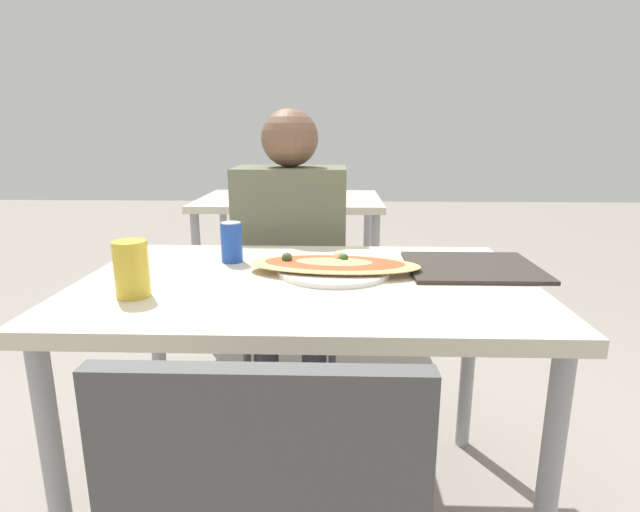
{
  "coord_description": "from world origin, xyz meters",
  "views": [
    {
      "loc": [
        0.08,
        -1.32,
        1.15
      ],
      "look_at": [
        0.04,
        0.02,
        0.81
      ],
      "focal_mm": 28.0,
      "sensor_mm": 36.0,
      "label": 1
    }
  ],
  "objects_px": {
    "dining_table": "(306,305)",
    "person_seated": "(291,239)",
    "soda_can": "(232,242)",
    "drink_glass": "(132,269)",
    "chair_far_seated": "(294,283)",
    "pizza_main": "(334,266)"
  },
  "relations": [
    {
      "from": "dining_table",
      "to": "chair_far_seated",
      "type": "distance_m",
      "value": 0.76
    },
    {
      "from": "soda_can",
      "to": "drink_glass",
      "type": "bearing_deg",
      "value": -117.21
    },
    {
      "from": "pizza_main",
      "to": "dining_table",
      "type": "bearing_deg",
      "value": -140.71
    },
    {
      "from": "dining_table",
      "to": "soda_can",
      "type": "distance_m",
      "value": 0.33
    },
    {
      "from": "dining_table",
      "to": "drink_glass",
      "type": "bearing_deg",
      "value": -158.4
    },
    {
      "from": "dining_table",
      "to": "person_seated",
      "type": "relative_size",
      "value": 1.01
    },
    {
      "from": "chair_far_seated",
      "to": "person_seated",
      "type": "xyz_separation_m",
      "value": [
        0.0,
        -0.11,
        0.22
      ]
    },
    {
      "from": "chair_far_seated",
      "to": "soda_can",
      "type": "xyz_separation_m",
      "value": [
        -0.14,
        -0.56,
        0.3
      ]
    },
    {
      "from": "dining_table",
      "to": "chair_far_seated",
      "type": "xyz_separation_m",
      "value": [
        -0.1,
        0.73,
        -0.16
      ]
    },
    {
      "from": "chair_far_seated",
      "to": "soda_can",
      "type": "bearing_deg",
      "value": 75.47
    },
    {
      "from": "soda_can",
      "to": "pizza_main",
      "type": "bearing_deg",
      "value": -19.66
    },
    {
      "from": "person_seated",
      "to": "pizza_main",
      "type": "xyz_separation_m",
      "value": [
        0.17,
        -0.56,
        0.04
      ]
    },
    {
      "from": "dining_table",
      "to": "person_seated",
      "type": "distance_m",
      "value": 0.63
    },
    {
      "from": "soda_can",
      "to": "drink_glass",
      "type": "height_order",
      "value": "drink_glass"
    },
    {
      "from": "chair_far_seated",
      "to": "pizza_main",
      "type": "height_order",
      "value": "chair_far_seated"
    },
    {
      "from": "pizza_main",
      "to": "soda_can",
      "type": "relative_size",
      "value": 4.08
    },
    {
      "from": "person_seated",
      "to": "soda_can",
      "type": "relative_size",
      "value": 9.85
    },
    {
      "from": "drink_glass",
      "to": "soda_can",
      "type": "bearing_deg",
      "value": 62.79
    },
    {
      "from": "person_seated",
      "to": "soda_can",
      "type": "xyz_separation_m",
      "value": [
        -0.14,
        -0.44,
        0.08
      ]
    },
    {
      "from": "pizza_main",
      "to": "drink_glass",
      "type": "distance_m",
      "value": 0.55
    },
    {
      "from": "chair_far_seated",
      "to": "drink_glass",
      "type": "relative_size",
      "value": 6.48
    },
    {
      "from": "dining_table",
      "to": "drink_glass",
      "type": "height_order",
      "value": "drink_glass"
    }
  ]
}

